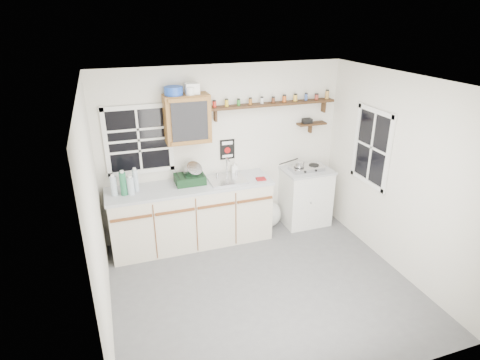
# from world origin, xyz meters

# --- Properties ---
(room) EXTENTS (3.64, 3.24, 2.54)m
(room) POSITION_xyz_m (0.00, 0.00, 1.25)
(room) COLOR #525255
(room) RESTS_ON ground
(main_cabinet) EXTENTS (2.31, 0.63, 0.92)m
(main_cabinet) POSITION_xyz_m (-0.58, 1.30, 0.46)
(main_cabinet) COLOR beige
(main_cabinet) RESTS_ON floor
(right_cabinet) EXTENTS (0.73, 0.57, 0.91)m
(right_cabinet) POSITION_xyz_m (1.25, 1.32, 0.46)
(right_cabinet) COLOR silver
(right_cabinet) RESTS_ON floor
(sink) EXTENTS (0.52, 0.44, 0.29)m
(sink) POSITION_xyz_m (-0.05, 1.30, 0.93)
(sink) COLOR #BABABF
(sink) RESTS_ON main_cabinet
(upper_cabinet) EXTENTS (0.60, 0.32, 0.65)m
(upper_cabinet) POSITION_xyz_m (-0.55, 1.44, 1.82)
(upper_cabinet) COLOR brown
(upper_cabinet) RESTS_ON wall_back
(upper_cabinet_clutter) EXTENTS (0.45, 0.24, 0.14)m
(upper_cabinet_clutter) POSITION_xyz_m (-0.60, 1.44, 2.21)
(upper_cabinet_clutter) COLOR #1B45B4
(upper_cabinet_clutter) RESTS_ON upper_cabinet
(spice_shelf) EXTENTS (1.91, 0.18, 0.34)m
(spice_shelf) POSITION_xyz_m (0.74, 1.51, 1.93)
(spice_shelf) COLOR black
(spice_shelf) RESTS_ON wall_back
(secondary_shelf) EXTENTS (0.45, 0.16, 0.24)m
(secondary_shelf) POSITION_xyz_m (1.36, 1.52, 1.58)
(secondary_shelf) COLOR black
(secondary_shelf) RESTS_ON wall_back
(warning_sign) EXTENTS (0.22, 0.02, 0.30)m
(warning_sign) POSITION_xyz_m (0.05, 1.59, 1.28)
(warning_sign) COLOR black
(warning_sign) RESTS_ON wall_back
(window_back) EXTENTS (0.93, 0.03, 0.98)m
(window_back) POSITION_xyz_m (-1.20, 1.59, 1.55)
(window_back) COLOR black
(window_back) RESTS_ON wall_back
(window_right) EXTENTS (0.03, 0.78, 1.08)m
(window_right) POSITION_xyz_m (1.79, 0.55, 1.45)
(window_right) COLOR black
(window_right) RESTS_ON wall_back
(water_bottles) EXTENTS (0.36, 0.17, 0.34)m
(water_bottles) POSITION_xyz_m (-1.45, 1.29, 1.06)
(water_bottles) COLOR #ADBFCA
(water_bottles) RESTS_ON main_cabinet
(dish_rack) EXTENTS (0.41, 0.32, 0.31)m
(dish_rack) POSITION_xyz_m (-0.56, 1.37, 1.02)
(dish_rack) COLOR black
(dish_rack) RESTS_ON main_cabinet
(soap_bottle) EXTENTS (0.09, 0.09, 0.19)m
(soap_bottle) POSITION_xyz_m (0.13, 1.51, 1.01)
(soap_bottle) COLOR silver
(soap_bottle) RESTS_ON main_cabinet
(rag) EXTENTS (0.14, 0.13, 0.02)m
(rag) POSITION_xyz_m (0.42, 1.16, 0.93)
(rag) COLOR maroon
(rag) RESTS_ON main_cabinet
(hotplate) EXTENTS (0.51, 0.28, 0.07)m
(hotplate) POSITION_xyz_m (1.22, 1.31, 0.94)
(hotplate) COLOR #BABABF
(hotplate) RESTS_ON right_cabinet
(saucepan) EXTENTS (0.34, 0.24, 0.16)m
(saucepan) POSITION_xyz_m (1.09, 1.31, 1.02)
(saucepan) COLOR #BABABF
(saucepan) RESTS_ON hotplate
(trash_bag) EXTENTS (0.42, 0.38, 0.48)m
(trash_bag) POSITION_xyz_m (0.65, 1.40, 0.20)
(trash_bag) COLOR silver
(trash_bag) RESTS_ON floor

